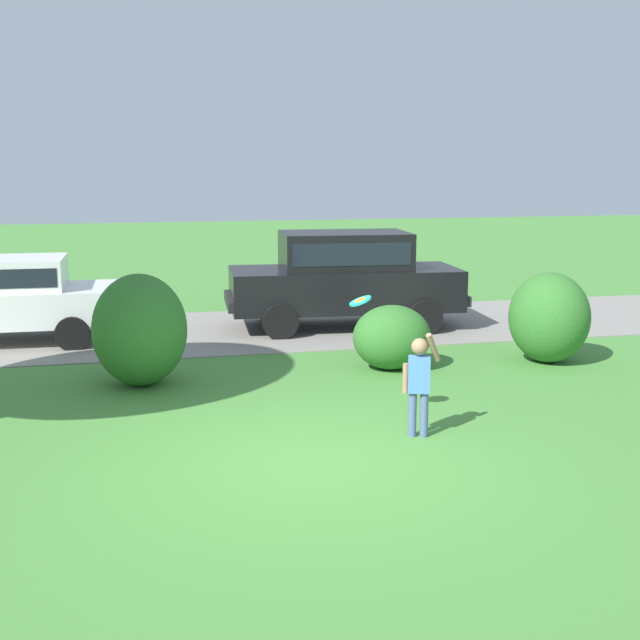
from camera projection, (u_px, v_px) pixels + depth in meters
ground_plane at (308, 463)px, 9.24m from camera, size 80.00×80.00×0.00m
driveway_strip at (225, 331)px, 16.51m from camera, size 28.00×4.40×0.02m
shrub_near_tree at (140, 330)px, 12.39m from camera, size 1.39×1.59×1.66m
shrub_centre_left at (392, 337)px, 13.41m from camera, size 1.26×1.11×1.03m
shrub_centre at (549, 317)px, 13.86m from camera, size 1.30×1.40×1.49m
parked_sedan at (6, 297)px, 15.35m from camera, size 4.44×2.18×1.56m
parked_suv at (344, 275)px, 16.69m from camera, size 4.82×2.35×1.92m
child_thrower at (419, 379)px, 10.02m from camera, size 0.48×0.23×1.29m
frisbee at (360, 301)px, 10.18m from camera, size 0.27×0.28×0.13m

